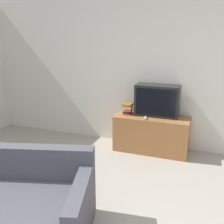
{
  "coord_description": "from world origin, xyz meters",
  "views": [
    {
      "loc": [
        1.12,
        -1.5,
        1.98
      ],
      "look_at": [
        -0.22,
        2.17,
        0.81
      ],
      "focal_mm": 42.0,
      "sensor_mm": 36.0,
      "label": 1
    }
  ],
  "objects_px": {
    "book_stack": "(128,108)",
    "tv_stand": "(151,134)",
    "remote_on_stand": "(145,118)",
    "television": "(157,101)"
  },
  "relations": [
    {
      "from": "television",
      "to": "book_stack",
      "type": "distance_m",
      "value": 0.53
    },
    {
      "from": "remote_on_stand",
      "to": "book_stack",
      "type": "bearing_deg",
      "value": 153.52
    },
    {
      "from": "book_stack",
      "to": "tv_stand",
      "type": "bearing_deg",
      "value": -3.12
    },
    {
      "from": "tv_stand",
      "to": "television",
      "type": "height_order",
      "value": "television"
    },
    {
      "from": "tv_stand",
      "to": "book_stack",
      "type": "xyz_separation_m",
      "value": [
        -0.44,
        0.02,
        0.41
      ]
    },
    {
      "from": "tv_stand",
      "to": "television",
      "type": "bearing_deg",
      "value": 61.24
    },
    {
      "from": "television",
      "to": "remote_on_stand",
      "type": "relative_size",
      "value": 4.63
    },
    {
      "from": "tv_stand",
      "to": "remote_on_stand",
      "type": "xyz_separation_m",
      "value": [
        -0.09,
        -0.15,
        0.32
      ]
    },
    {
      "from": "tv_stand",
      "to": "remote_on_stand",
      "type": "height_order",
      "value": "remote_on_stand"
    },
    {
      "from": "television",
      "to": "remote_on_stand",
      "type": "height_order",
      "value": "television"
    }
  ]
}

